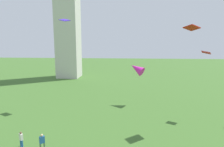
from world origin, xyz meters
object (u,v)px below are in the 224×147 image
object	(u,v)px
person_2	(21,139)
person_0	(42,141)
kite_flying_2	(192,28)
kite_flying_1	(206,53)
kite_flying_0	(65,20)
kite_flying_5	(137,69)

from	to	relation	value
person_2	person_0	bearing A→B (deg)	-153.32
person_0	kite_flying_2	xyz separation A→B (m)	(14.76, 7.20, 10.52)
person_2	kite_flying_1	xyz separation A→B (m)	(20.06, 10.03, 7.63)
kite_flying_0	kite_flying_2	xyz separation A→B (m)	(16.62, -6.00, -1.65)
person_0	kite_flying_0	xyz separation A→B (m)	(-1.86, 13.20, 12.17)
kite_flying_2	kite_flying_5	size ratio (longest dim) A/B	0.69
person_0	kite_flying_5	distance (m)	18.37
person_0	kite_flying_1	size ratio (longest dim) A/B	1.28
person_0	kite_flying_5	bearing A→B (deg)	14.27
kite_flying_5	person_0	bearing A→B (deg)	-0.85
kite_flying_0	kite_flying_5	size ratio (longest dim) A/B	0.61
kite_flying_0	kite_flying_1	xyz separation A→B (m)	(19.67, -2.72, -4.59)
person_2	kite_flying_2	size ratio (longest dim) A/B	0.76
kite_flying_2	kite_flying_1	bearing A→B (deg)	7.70
kite_flying_0	kite_flying_5	xyz separation A→B (m)	(10.92, 2.06, -7.44)
person_0	person_2	world-z (taller)	person_0
person_2	kite_flying_2	distance (m)	21.14
person_0	kite_flying_1	distance (m)	22.01
person_2	kite_flying_5	bearing A→B (deg)	-89.20
kite_flying_0	kite_flying_1	distance (m)	20.38
kite_flying_2	kite_flying_5	distance (m)	11.44
person_0	kite_flying_0	world-z (taller)	kite_flying_0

